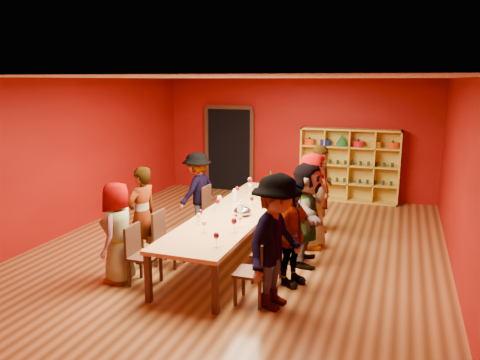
% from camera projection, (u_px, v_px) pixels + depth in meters
% --- Properties ---
extents(room_shell, '(7.10, 9.10, 3.04)m').
position_uv_depth(room_shell, '(237.00, 168.00, 7.90)').
color(room_shell, '#573117').
rests_on(room_shell, ground).
extents(tasting_table, '(1.10, 4.50, 0.75)m').
position_uv_depth(tasting_table, '(237.00, 214.00, 8.07)').
color(tasting_table, '#B7864C').
rests_on(tasting_table, ground).
extents(doorway, '(1.40, 0.17, 2.30)m').
position_uv_depth(doorway, '(230.00, 149.00, 12.66)').
color(doorway, black).
rests_on(doorway, ground).
extents(shelving_unit, '(2.40, 0.40, 1.80)m').
position_uv_depth(shelving_unit, '(349.00, 162.00, 11.54)').
color(shelving_unit, gold).
rests_on(shelving_unit, ground).
extents(chair_person_left_0, '(0.42, 0.42, 0.89)m').
position_uv_depth(chair_person_left_0, '(139.00, 252.00, 6.85)').
color(chair_person_left_0, black).
rests_on(chair_person_left_0, ground).
extents(person_left_0, '(0.53, 0.80, 1.51)m').
position_uv_depth(person_left_0, '(118.00, 232.00, 6.91)').
color(person_left_0, '#151F3B').
rests_on(person_left_0, ground).
extents(chair_person_left_1, '(0.42, 0.42, 0.89)m').
position_uv_depth(chair_person_left_1, '(165.00, 235.00, 7.57)').
color(chair_person_left_1, black).
rests_on(chair_person_left_1, ground).
extents(person_left_1, '(0.57, 0.68, 1.60)m').
position_uv_depth(person_left_1, '(142.00, 215.00, 7.64)').
color(person_left_1, '#4B4B50').
rests_on(person_left_1, ground).
extents(chair_person_left_3, '(0.42, 0.42, 0.89)m').
position_uv_depth(chair_person_left_3, '(212.00, 205.00, 9.37)').
color(chair_person_left_3, black).
rests_on(chair_person_left_3, ground).
extents(person_left_3, '(0.63, 1.07, 1.56)m').
position_uv_depth(person_left_3, '(198.00, 191.00, 9.41)').
color(person_left_3, '#131534').
rests_on(person_left_3, ground).
extents(chair_person_right_0, '(0.42, 0.42, 0.89)m').
position_uv_depth(chair_person_right_0, '(257.00, 269.00, 6.23)').
color(chair_person_right_0, black).
rests_on(chair_person_right_0, ground).
extents(person_right_0, '(0.74, 1.25, 1.81)m').
position_uv_depth(person_right_0, '(276.00, 242.00, 6.06)').
color(person_right_0, '#121934').
rests_on(person_right_0, ground).
extents(chair_person_right_1, '(0.42, 0.42, 0.89)m').
position_uv_depth(chair_person_right_1, '(272.00, 250.00, 6.92)').
color(chair_person_right_1, black).
rests_on(chair_person_right_1, ground).
extents(person_right_1, '(0.74, 0.98, 1.52)m').
position_uv_depth(person_right_1, '(291.00, 235.00, 6.77)').
color(person_right_1, '#131736').
rests_on(person_right_1, ground).
extents(chair_person_right_2, '(0.42, 0.42, 0.89)m').
position_uv_depth(chair_person_right_2, '(286.00, 232.00, 7.72)').
color(chair_person_right_2, black).
rests_on(chair_person_right_2, ground).
extents(person_right_2, '(0.73, 1.62, 1.68)m').
position_uv_depth(person_right_2, '(306.00, 214.00, 7.55)').
color(person_right_2, '#628FC9').
rests_on(person_right_2, ground).
extents(chair_person_right_3, '(0.42, 0.42, 0.89)m').
position_uv_depth(chair_person_right_3, '(297.00, 219.00, 8.46)').
color(chair_person_right_3, black).
rests_on(chair_person_right_3, ground).
extents(person_right_3, '(0.48, 0.85, 1.71)m').
position_uv_depth(person_right_3, '(312.00, 201.00, 8.31)').
color(person_right_3, silver).
rests_on(person_right_3, ground).
extents(chair_person_right_4, '(0.42, 0.42, 0.89)m').
position_uv_depth(chair_person_right_4, '(308.00, 205.00, 9.39)').
color(chair_person_right_4, black).
rests_on(chair_person_right_4, ground).
extents(person_right_4, '(0.66, 0.75, 1.72)m').
position_uv_depth(person_right_4, '(321.00, 188.00, 9.23)').
color(person_right_4, silver).
rests_on(person_right_4, ground).
extents(wine_glass_0, '(0.08, 0.08, 0.21)m').
position_uv_depth(wine_glass_0, '(218.00, 202.00, 8.07)').
color(wine_glass_0, white).
rests_on(wine_glass_0, tasting_table).
extents(wine_glass_1, '(0.07, 0.07, 0.18)m').
position_uv_depth(wine_glass_1, '(235.00, 192.00, 8.83)').
color(wine_glass_1, white).
rests_on(wine_glass_1, tasting_table).
extents(wine_glass_2, '(0.09, 0.09, 0.22)m').
position_uv_depth(wine_glass_2, '(234.00, 222.00, 6.91)').
color(wine_glass_2, white).
rests_on(wine_glass_2, tasting_table).
extents(wine_glass_3, '(0.07, 0.07, 0.18)m').
position_uv_depth(wine_glass_3, '(284.00, 183.00, 9.61)').
color(wine_glass_3, white).
rests_on(wine_glass_3, tasting_table).
extents(wine_glass_4, '(0.08, 0.08, 0.20)m').
position_uv_depth(wine_glass_4, '(216.00, 236.00, 6.30)').
color(wine_glass_4, white).
rests_on(wine_glass_4, tasting_table).
extents(wine_glass_5, '(0.07, 0.07, 0.18)m').
position_uv_depth(wine_glass_5, '(252.00, 199.00, 8.32)').
color(wine_glass_5, white).
rests_on(wine_glass_5, tasting_table).
extents(wine_glass_6, '(0.09, 0.09, 0.21)m').
position_uv_depth(wine_glass_6, '(237.00, 189.00, 8.98)').
color(wine_glass_6, white).
rests_on(wine_glass_6, tasting_table).
extents(wine_glass_7, '(0.08, 0.08, 0.20)m').
position_uv_depth(wine_glass_7, '(279.00, 184.00, 9.44)').
color(wine_glass_7, white).
rests_on(wine_glass_7, tasting_table).
extents(wine_glass_8, '(0.09, 0.09, 0.21)m').
position_uv_depth(wine_glass_8, '(219.00, 199.00, 8.26)').
color(wine_glass_8, white).
rests_on(wine_glass_8, tasting_table).
extents(wine_glass_9, '(0.08, 0.08, 0.21)m').
position_uv_depth(wine_glass_9, '(269.00, 193.00, 8.67)').
color(wine_glass_9, white).
rests_on(wine_glass_9, tasting_table).
extents(wine_glass_10, '(0.08, 0.08, 0.19)m').
position_uv_depth(wine_glass_10, '(200.00, 212.00, 7.47)').
color(wine_glass_10, white).
rests_on(wine_glass_10, tasting_table).
extents(wine_glass_11, '(0.07, 0.07, 0.18)m').
position_uv_depth(wine_glass_11, '(240.00, 219.00, 7.16)').
color(wine_glass_11, white).
rests_on(wine_glass_11, tasting_table).
extents(wine_glass_12, '(0.07, 0.07, 0.18)m').
position_uv_depth(wine_glass_12, '(199.00, 216.00, 7.29)').
color(wine_glass_12, white).
rests_on(wine_glass_12, tasting_table).
extents(wine_glass_13, '(0.08, 0.08, 0.20)m').
position_uv_depth(wine_glass_13, '(250.00, 180.00, 9.85)').
color(wine_glass_13, white).
rests_on(wine_glass_13, tasting_table).
extents(wine_glass_14, '(0.08, 0.08, 0.21)m').
position_uv_depth(wine_glass_14, '(250.00, 186.00, 9.26)').
color(wine_glass_14, white).
rests_on(wine_glass_14, tasting_table).
extents(wine_glass_15, '(0.09, 0.09, 0.22)m').
position_uv_depth(wine_glass_15, '(251.00, 181.00, 9.69)').
color(wine_glass_15, white).
rests_on(wine_glass_15, tasting_table).
extents(wine_glass_16, '(0.07, 0.07, 0.18)m').
position_uv_depth(wine_glass_16, '(269.00, 191.00, 8.93)').
color(wine_glass_16, white).
rests_on(wine_glass_16, tasting_table).
extents(wine_glass_17, '(0.08, 0.08, 0.19)m').
position_uv_depth(wine_glass_17, '(204.00, 223.00, 6.88)').
color(wine_glass_17, white).
rests_on(wine_glass_17, tasting_table).
extents(spittoon_bowl, '(0.30, 0.30, 0.16)m').
position_uv_depth(spittoon_bowl, '(242.00, 211.00, 7.78)').
color(spittoon_bowl, '#AEB0B5').
rests_on(spittoon_bowl, tasting_table).
extents(carafe_a, '(0.10, 0.10, 0.25)m').
position_uv_depth(carafe_a, '(235.00, 196.00, 8.62)').
color(carafe_a, white).
rests_on(carafe_a, tasting_table).
extents(carafe_b, '(0.12, 0.12, 0.28)m').
position_uv_depth(carafe_b, '(240.00, 209.00, 7.68)').
color(carafe_b, white).
rests_on(carafe_b, tasting_table).
extents(wine_bottle, '(0.09, 0.09, 0.33)m').
position_uv_depth(wine_bottle, '(271.00, 181.00, 9.86)').
color(wine_bottle, '#133416').
rests_on(wine_bottle, tasting_table).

